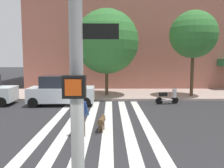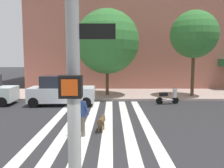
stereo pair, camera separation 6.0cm
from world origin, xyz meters
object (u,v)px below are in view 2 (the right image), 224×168
object	(u,v)px
street_tree_nearest	(107,42)
street_tree_middle	(194,35)
parked_scooter	(168,97)
pedestrian_dog_walker	(80,114)
parked_car_behind_first	(61,91)
traffic_light_pole	(72,25)
dog_on_leash	(101,121)

from	to	relation	value
street_tree_nearest	street_tree_middle	bearing A→B (deg)	-2.70
parked_scooter	pedestrian_dog_walker	size ratio (longest dim) A/B	0.99
parked_car_behind_first	street_tree_middle	bearing A→B (deg)	17.12
parked_scooter	street_tree_nearest	size ratio (longest dim) A/B	0.24
street_tree_nearest	street_tree_middle	distance (m)	6.87
traffic_light_pole	parked_car_behind_first	xyz separation A→B (m)	(-2.90, 12.64, -2.57)
parked_car_behind_first	street_tree_middle	xyz separation A→B (m)	(9.86, 3.04, 4.06)
parked_car_behind_first	dog_on_leash	bearing A→B (deg)	-63.02
traffic_light_pole	street_tree_nearest	xyz separation A→B (m)	(0.12, 16.01, 0.96)
dog_on_leash	pedestrian_dog_walker	bearing A→B (deg)	-137.87
street_tree_middle	pedestrian_dog_walker	size ratio (longest dim) A/B	4.11
dog_on_leash	traffic_light_pole	bearing A→B (deg)	-90.44
parked_car_behind_first	street_tree_nearest	size ratio (longest dim) A/B	0.63
parked_car_behind_first	street_tree_nearest	world-z (taller)	street_tree_nearest
traffic_light_pole	pedestrian_dog_walker	size ratio (longest dim) A/B	3.54
parked_scooter	dog_on_leash	size ratio (longest dim) A/B	1.52
street_tree_nearest	dog_on_leash	bearing A→B (deg)	-90.39
traffic_light_pole	street_tree_middle	world-z (taller)	street_tree_middle
parked_scooter	street_tree_nearest	bearing A→B (deg)	143.83
traffic_light_pole	dog_on_leash	distance (m)	7.50
dog_on_leash	street_tree_nearest	bearing A→B (deg)	89.61
dog_on_leash	parked_car_behind_first	bearing A→B (deg)	116.98
parked_car_behind_first	parked_scooter	size ratio (longest dim) A/B	2.68
parked_car_behind_first	dog_on_leash	world-z (taller)	parked_car_behind_first
street_tree_middle	parked_scooter	bearing A→B (deg)	-133.48
pedestrian_dog_walker	street_tree_nearest	bearing A→B (deg)	84.99
dog_on_leash	street_tree_middle	bearing A→B (deg)	51.99
traffic_light_pole	parked_car_behind_first	world-z (taller)	traffic_light_pole
parked_scooter	dog_on_leash	bearing A→B (deg)	-125.21
parked_scooter	traffic_light_pole	bearing A→B (deg)	-108.57
traffic_light_pole	parked_scooter	distance (m)	13.96
parked_car_behind_first	street_tree_nearest	bearing A→B (deg)	48.10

